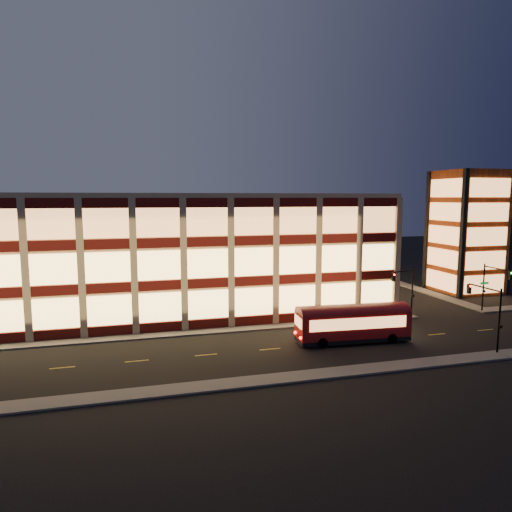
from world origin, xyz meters
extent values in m
plane|color=black|center=(0.00, 0.00, 0.00)|extent=(200.00, 200.00, 0.00)
cube|color=#514F4C|center=(-3.00, 1.00, 0.07)|extent=(54.00, 2.00, 0.15)
cube|color=#514F4C|center=(23.00, 17.00, 0.07)|extent=(2.00, 30.00, 0.15)
cube|color=#514F4C|center=(34.00, 17.00, 0.07)|extent=(2.00, 30.00, 0.15)
cube|color=#514F4C|center=(0.00, -13.00, 0.07)|extent=(100.00, 2.00, 0.15)
cube|color=tan|center=(-3.00, 17.00, 7.00)|extent=(50.00, 30.00, 14.00)
cube|color=tan|center=(-3.00, 17.00, 14.25)|extent=(50.40, 30.40, 0.50)
cube|color=#470C0A|center=(-3.00, 1.88, 0.65)|extent=(50.10, 0.25, 1.00)
cube|color=#EBB762|center=(-3.00, 1.90, 2.75)|extent=(49.00, 0.20, 3.00)
cube|color=#470C0A|center=(22.12, 17.00, 0.65)|extent=(0.25, 30.10, 1.00)
cube|color=#EBB762|center=(22.10, 17.00, 2.75)|extent=(0.20, 29.00, 3.00)
cube|color=#470C0A|center=(-3.00, 1.88, 5.05)|extent=(50.10, 0.25, 1.00)
cube|color=#EBB762|center=(-3.00, 1.90, 7.15)|extent=(49.00, 0.20, 3.00)
cube|color=#470C0A|center=(22.12, 17.00, 5.05)|extent=(0.25, 30.10, 1.00)
cube|color=#EBB762|center=(22.10, 17.00, 7.15)|extent=(0.20, 29.00, 3.00)
cube|color=#470C0A|center=(-3.00, 1.88, 9.45)|extent=(50.10, 0.25, 1.00)
cube|color=#EBB762|center=(-3.00, 1.90, 11.55)|extent=(49.00, 0.20, 3.00)
cube|color=#470C0A|center=(22.12, 17.00, 9.45)|extent=(0.25, 30.10, 1.00)
cube|color=#EBB762|center=(22.10, 17.00, 11.55)|extent=(0.20, 29.00, 3.00)
cube|color=#8C3814|center=(40.00, 12.00, 9.00)|extent=(8.00, 8.00, 18.00)
cube|color=black|center=(36.00, 8.00, 9.00)|extent=(0.60, 0.60, 18.00)
cube|color=black|center=(44.00, 8.00, 9.00)|extent=(0.60, 0.60, 18.00)
cube|color=black|center=(36.00, 16.00, 9.00)|extent=(0.60, 0.60, 18.00)
cube|color=black|center=(44.00, 16.00, 9.00)|extent=(0.60, 0.60, 18.00)
cube|color=#EE9A53|center=(40.00, 7.92, 1.80)|extent=(6.60, 0.16, 2.60)
cube|color=#EE9A53|center=(35.92, 12.00, 1.80)|extent=(0.16, 6.60, 2.60)
cube|color=#EE9A53|center=(40.00, 7.92, 5.20)|extent=(6.60, 0.16, 2.60)
cube|color=#EE9A53|center=(35.92, 12.00, 5.20)|extent=(0.16, 6.60, 2.60)
cube|color=#EE9A53|center=(40.00, 7.92, 8.60)|extent=(6.60, 0.16, 2.60)
cube|color=#EE9A53|center=(35.92, 12.00, 8.60)|extent=(0.16, 6.60, 2.60)
cube|color=#EE9A53|center=(40.00, 7.92, 12.00)|extent=(6.60, 0.16, 2.60)
cube|color=#EE9A53|center=(35.92, 12.00, 12.00)|extent=(0.16, 6.60, 2.60)
cube|color=#EE9A53|center=(40.00, 7.92, 15.40)|extent=(6.60, 0.16, 2.60)
cube|color=#EE9A53|center=(35.92, 12.00, 15.40)|extent=(0.16, 6.60, 2.60)
cylinder|color=black|center=(23.50, 0.80, 3.00)|extent=(0.18, 0.18, 6.00)
cylinder|color=black|center=(21.75, 0.05, 5.70)|extent=(3.56, 1.63, 0.14)
cube|color=black|center=(20.00, -0.70, 5.20)|extent=(0.32, 0.32, 0.95)
sphere|color=#FF0C05|center=(20.00, -0.88, 5.50)|extent=(0.20, 0.20, 0.20)
cube|color=black|center=(23.50, 0.60, 2.60)|extent=(0.25, 0.18, 0.28)
cylinder|color=black|center=(33.50, 0.80, 3.00)|extent=(0.18, 0.18, 6.00)
cylinder|color=black|center=(33.50, -1.20, 5.70)|extent=(0.14, 4.00, 0.14)
cube|color=black|center=(33.50, -3.20, 5.20)|extent=(0.32, 0.32, 0.95)
sphere|color=#0CFF26|center=(33.50, -3.38, 5.50)|extent=(0.20, 0.20, 0.20)
cube|color=black|center=(33.50, 0.60, 2.60)|extent=(0.25, 0.18, 0.28)
cube|color=#0C7226|center=(33.50, 0.65, 3.60)|extent=(1.20, 0.06, 0.28)
cylinder|color=black|center=(23.50, -12.50, 3.00)|extent=(0.18, 0.18, 6.00)
cylinder|color=black|center=(23.50, -10.50, 5.70)|extent=(0.14, 4.00, 0.14)
cube|color=black|center=(23.50, -8.50, 5.20)|extent=(0.32, 0.32, 0.95)
sphere|color=#FF0C05|center=(23.50, -8.68, 5.50)|extent=(0.20, 0.20, 0.20)
cube|color=black|center=(23.50, -12.70, 2.60)|extent=(0.25, 0.18, 0.28)
cube|color=maroon|center=(12.46, -5.92, 1.87)|extent=(11.18, 3.47, 2.54)
cube|color=black|center=(12.46, -5.92, 0.39)|extent=(11.18, 3.47, 0.39)
cylinder|color=black|center=(8.86, -6.90, 0.50)|extent=(1.01, 0.39, 0.99)
cylinder|color=black|center=(9.02, -4.48, 0.50)|extent=(1.01, 0.39, 0.99)
cylinder|color=black|center=(15.90, -7.36, 0.50)|extent=(1.01, 0.39, 0.99)
cylinder|color=black|center=(16.06, -4.94, 0.50)|extent=(1.01, 0.39, 0.99)
cube|color=#EE9A53|center=(12.37, -7.32, 2.21)|extent=(9.69, 0.69, 1.10)
cube|color=#EE9A53|center=(12.55, -4.51, 2.21)|extent=(9.69, 0.69, 1.10)
camera|label=1|loc=(-7.85, -45.25, 14.03)|focal=32.00mm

